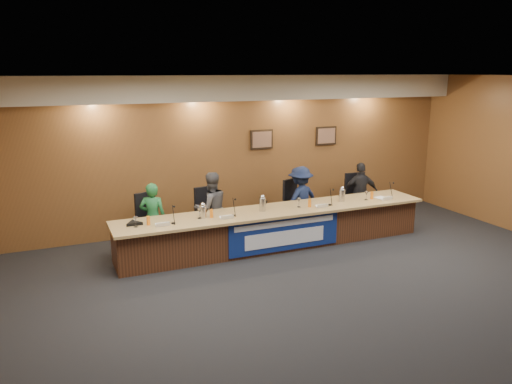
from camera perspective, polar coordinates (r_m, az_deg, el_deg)
floor at (r=7.73m, az=9.98°, el=-11.69°), size 10.00×10.00×0.00m
ceiling at (r=7.00m, az=11.08°, el=12.75°), size 10.00×8.00×0.04m
wall_back at (r=10.69m, az=-1.39°, el=4.61°), size 10.00×0.04×3.20m
soffit at (r=10.33m, az=-0.91°, el=11.82°), size 10.00×0.50×0.50m
dais_body at (r=9.55m, az=2.22°, el=-4.23°), size 6.00×0.80×0.70m
dais_top at (r=9.40m, az=2.38°, el=-2.14°), size 6.10×0.95×0.05m
banner at (r=9.18m, az=3.34°, el=-4.78°), size 2.20×0.02×0.65m
banner_text_upper at (r=9.11m, az=3.39°, el=-3.61°), size 2.00×0.01×0.10m
banner_text_lower at (r=9.20m, az=3.36°, el=-5.27°), size 1.60×0.01×0.28m
wall_photo_left at (r=10.78m, az=0.65°, el=6.03°), size 0.52×0.04×0.42m
wall_photo_right at (r=11.51m, az=8.00°, el=6.39°), size 0.52×0.04×0.42m
panelist_a at (r=9.38m, az=-11.71°, el=-2.88°), size 0.56×0.47×1.31m
panelist_b at (r=9.63m, az=-5.16°, el=-1.88°), size 0.73×0.59×1.42m
panelist_c at (r=10.38m, az=5.08°, el=-0.85°), size 1.00×0.73×1.38m
panelist_d at (r=11.14m, az=11.85°, el=-0.14°), size 0.86×0.54×1.36m
office_chair_a at (r=9.52m, az=-11.78°, el=-3.74°), size 0.61×0.61×0.08m
office_chair_b at (r=9.79m, az=-5.31°, el=-3.03°), size 0.55×0.55×0.08m
office_chair_c at (r=10.51m, az=4.80°, el=-1.84°), size 0.63×0.63×0.08m
office_chair_d at (r=11.27m, az=11.51°, el=-1.01°), size 0.52×0.52×0.08m
nameplate_a at (r=8.49m, az=-10.57°, el=-3.62°), size 0.24×0.08×0.10m
microphone_a at (r=8.62m, az=-9.43°, el=-3.54°), size 0.07×0.07×0.02m
juice_glass_a at (r=8.61m, az=-12.20°, el=-3.22°), size 0.06×0.06×0.15m
water_glass_a at (r=8.54m, az=-13.61°, el=-3.35°), size 0.08×0.08×0.18m
nameplate_b at (r=8.76m, az=-3.31°, el=-2.84°), size 0.24×0.08×0.10m
microphone_b at (r=8.97m, az=-2.59°, el=-2.68°), size 0.07×0.07×0.02m
juice_glass_b at (r=8.88m, az=-5.11°, el=-2.46°), size 0.06×0.06×0.15m
water_glass_b at (r=8.83m, az=-6.48°, el=-2.48°), size 0.08×0.08×0.18m
nameplate_c at (r=9.56m, az=7.62°, el=-1.54°), size 0.24×0.08×0.10m
microphone_c at (r=9.77m, az=8.43°, el=-1.44°), size 0.07×0.07×0.02m
juice_glass_c at (r=9.59m, az=6.15°, el=-1.27°), size 0.06×0.06×0.15m
water_glass_c at (r=9.53m, az=4.93°, el=-1.23°), size 0.08×0.08×0.18m
nameplate_d at (r=10.37m, az=14.81°, el=-0.67°), size 0.24×0.08×0.10m
microphone_d at (r=10.61m, az=15.00°, el=-0.56°), size 0.07×0.07×0.02m
juice_glass_d at (r=10.39m, az=13.11°, el=-0.38°), size 0.06×0.06×0.15m
water_glass_d at (r=10.28m, az=12.50°, el=-0.41°), size 0.08×0.08×0.18m
carafe_left at (r=8.86m, az=-6.09°, el=-2.29°), size 0.12×0.12×0.22m
carafe_mid at (r=9.24m, az=0.74°, el=-1.44°), size 0.12×0.12×0.25m
carafe_right at (r=10.08m, az=9.79°, el=-0.38°), size 0.12×0.12×0.24m
speakerphone at (r=8.70m, az=-13.78°, el=-3.49°), size 0.32×0.32×0.05m
paper_stack at (r=10.52m, az=14.23°, el=-0.68°), size 0.26×0.33×0.01m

